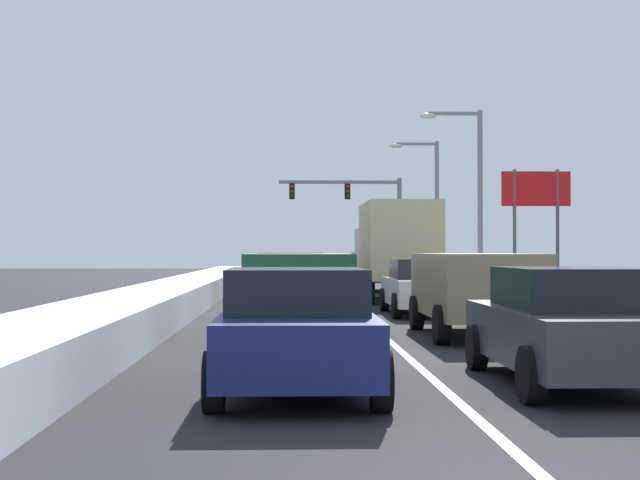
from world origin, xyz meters
TOP-DOWN VIEW (x-y plane):
  - ground_plane at (0.00, 20.94)m, footprint 136.14×136.14m
  - lane_stripe_between_right_lane_and_center_lane at (-0.00, 26.18)m, footprint 0.14×57.60m
  - snow_bank_right_shoulder at (5.30, 26.18)m, footprint 1.38×57.60m
  - snow_bank_left_shoulder at (-5.30, 26.18)m, footprint 2.01×57.60m
  - sedan_charcoal_right_lane_nearest at (1.68, 6.35)m, footprint 2.00×4.50m
  - suv_tan_right_lane_second at (1.83, 13.29)m, footprint 2.16×4.90m
  - sedan_white_right_lane_third at (1.71, 19.80)m, footprint 2.00×4.50m
  - box_truck_right_lane_fourth at (1.82, 27.29)m, footprint 2.53×7.20m
  - suv_red_right_lane_fifth at (1.93, 35.06)m, footprint 2.16×4.90m
  - sedan_navy_center_lane_nearest at (-1.83, 5.90)m, footprint 2.00×4.50m
  - suv_green_center_lane_second at (-1.75, 12.74)m, footprint 2.16×4.90m
  - sedan_gray_center_lane_third at (-1.86, 19.08)m, footprint 2.00×4.50m
  - suv_black_center_lane_fourth at (-1.91, 25.52)m, footprint 2.16×4.90m
  - sedan_maroon_center_lane_fifth at (-1.61, 31.79)m, footprint 2.00×4.50m
  - traffic_light_gantry at (2.57, 52.35)m, footprint 7.54×0.47m
  - street_lamp_right_near at (5.78, 34.04)m, footprint 2.66×0.36m
  - street_lamp_right_mid at (5.59, 44.51)m, footprint 2.66×0.36m
  - roadside_sign_right at (9.50, 37.70)m, footprint 3.20×0.16m

SIDE VIEW (x-z plane):
  - ground_plane at x=0.00m, z-range 0.00..0.00m
  - lane_stripe_between_right_lane_and_center_lane at x=0.00m, z-range 0.00..0.01m
  - snow_bank_right_shoulder at x=5.30m, z-range 0.00..0.46m
  - snow_bank_left_shoulder at x=-5.30m, z-range 0.00..0.76m
  - sedan_charcoal_right_lane_nearest at x=1.68m, z-range 0.01..1.52m
  - sedan_white_right_lane_third at x=1.71m, z-range 0.01..1.52m
  - sedan_navy_center_lane_nearest at x=-1.83m, z-range 0.01..1.52m
  - sedan_gray_center_lane_third at x=-1.86m, z-range 0.01..1.52m
  - sedan_maroon_center_lane_fifth at x=-1.61m, z-range 0.01..1.52m
  - suv_tan_right_lane_second at x=1.83m, z-range 0.18..1.85m
  - suv_red_right_lane_fifth at x=1.93m, z-range 0.18..1.85m
  - suv_green_center_lane_second at x=-1.75m, z-range 0.18..1.85m
  - suv_black_center_lane_fourth at x=-1.91m, z-range 0.18..1.85m
  - box_truck_right_lane_fourth at x=1.82m, z-range 0.22..3.58m
  - roadside_sign_right at x=9.50m, z-range 1.27..6.77m
  - traffic_light_gantry at x=2.57m, z-range 1.40..7.60m
  - street_lamp_right_mid at x=5.59m, z-range 0.79..8.36m
  - street_lamp_right_near at x=5.78m, z-range 0.79..8.47m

